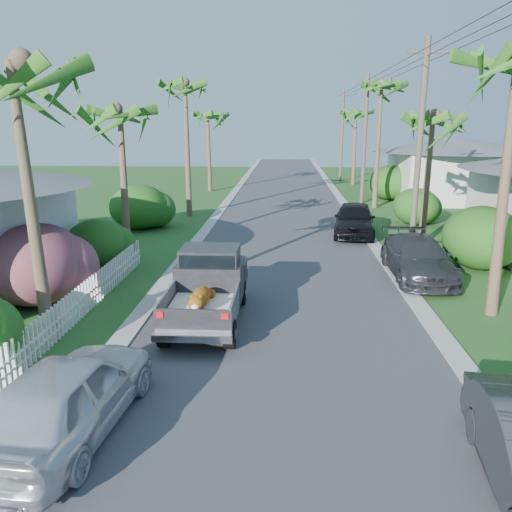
# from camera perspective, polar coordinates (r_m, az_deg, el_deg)

# --- Properties ---
(ground) EXTENTS (120.00, 120.00, 0.00)m
(ground) POSITION_cam_1_polar(r_m,az_deg,el_deg) (10.38, 2.90, -17.78)
(ground) COLOR #285821
(ground) RESTS_ON ground
(road) EXTENTS (8.00, 100.00, 0.02)m
(road) POSITION_cam_1_polar(r_m,az_deg,el_deg) (34.20, 3.32, 5.39)
(road) COLOR #38383A
(road) RESTS_ON ground
(curb_left) EXTENTS (0.60, 100.00, 0.06)m
(curb_left) POSITION_cam_1_polar(r_m,az_deg,el_deg) (34.47, -3.88, 5.49)
(curb_left) COLOR #A5A39E
(curb_left) RESTS_ON ground
(curb_right) EXTENTS (0.60, 100.00, 0.06)m
(curb_right) POSITION_cam_1_polar(r_m,az_deg,el_deg) (34.47, 10.52, 5.28)
(curb_right) COLOR #A5A39E
(curb_right) RESTS_ON ground
(pickup_truck) EXTENTS (1.98, 5.12, 2.06)m
(pickup_truck) POSITION_cam_1_polar(r_m,az_deg,el_deg) (14.88, -5.35, -3.17)
(pickup_truck) COLOR black
(pickup_truck) RESTS_ON ground
(parked_car_rm) EXTENTS (2.11, 5.13, 1.49)m
(parked_car_rm) POSITION_cam_1_polar(r_m,az_deg,el_deg) (19.59, 18.00, -0.25)
(parked_car_rm) COLOR #2C2E31
(parked_car_rm) RESTS_ON ground
(parked_car_rf) EXTENTS (2.62, 5.18, 1.69)m
(parked_car_rf) POSITION_cam_1_polar(r_m,az_deg,el_deg) (26.28, 11.19, 4.13)
(parked_car_rf) COLOR black
(parked_car_rf) RESTS_ON ground
(parked_car_ln) EXTENTS (2.25, 4.73, 1.56)m
(parked_car_ln) POSITION_cam_1_polar(r_m,az_deg,el_deg) (10.06, -20.70, -14.77)
(parked_car_ln) COLOR silver
(parked_car_ln) RESTS_ON ground
(palm_l_a) EXTENTS (4.40, 4.40, 8.20)m
(palm_l_a) POSITION_cam_1_polar(r_m,az_deg,el_deg) (13.36, -25.91, 19.20)
(palm_l_a) COLOR brown
(palm_l_a) RESTS_ON ground
(palm_l_b) EXTENTS (4.40, 4.40, 7.40)m
(palm_l_b) POSITION_cam_1_polar(r_m,az_deg,el_deg) (21.84, -15.40, 15.77)
(palm_l_b) COLOR brown
(palm_l_b) RESTS_ON ground
(palm_l_c) EXTENTS (4.40, 4.40, 9.20)m
(palm_l_c) POSITION_cam_1_polar(r_m,az_deg,el_deg) (31.41, -8.11, 18.91)
(palm_l_c) COLOR brown
(palm_l_c) RESTS_ON ground
(palm_l_d) EXTENTS (4.40, 4.40, 7.70)m
(palm_l_d) POSITION_cam_1_polar(r_m,az_deg,el_deg) (43.25, -5.50, 15.87)
(palm_l_d) COLOR brown
(palm_l_d) RESTS_ON ground
(palm_r_b) EXTENTS (4.40, 4.40, 7.20)m
(palm_r_b) POSITION_cam_1_polar(r_m,az_deg,el_deg) (24.64, 19.55, 14.83)
(palm_r_b) COLOR brown
(palm_r_b) RESTS_ON ground
(palm_r_c) EXTENTS (4.40, 4.40, 9.40)m
(palm_r_c) POSITION_cam_1_polar(r_m,az_deg,el_deg) (35.38, 14.18, 18.47)
(palm_r_c) COLOR brown
(palm_r_c) RESTS_ON ground
(palm_r_d) EXTENTS (4.40, 4.40, 8.00)m
(palm_r_d) POSITION_cam_1_polar(r_m,az_deg,el_deg) (49.19, 11.39, 15.86)
(palm_r_d) COLOR brown
(palm_r_d) RESTS_ON ground
(shrub_l_b) EXTENTS (3.00, 3.30, 2.60)m
(shrub_l_b) POSITION_cam_1_polar(r_m,az_deg,el_deg) (17.23, -23.73, -0.88)
(shrub_l_b) COLOR #C41C70
(shrub_l_b) RESTS_ON ground
(shrub_l_c) EXTENTS (2.40, 2.64, 2.00)m
(shrub_l_c) POSITION_cam_1_polar(r_m,az_deg,el_deg) (20.67, -17.74, 1.27)
(shrub_l_c) COLOR #1C4714
(shrub_l_c) RESTS_ON ground
(shrub_l_d) EXTENTS (3.20, 3.52, 2.40)m
(shrub_l_d) POSITION_cam_1_polar(r_m,az_deg,el_deg) (28.26, -13.21, 5.48)
(shrub_l_d) COLOR #1C4714
(shrub_l_d) RESTS_ON ground
(shrub_r_b) EXTENTS (3.00, 3.30, 2.50)m
(shrub_r_b) POSITION_cam_1_polar(r_m,az_deg,el_deg) (21.66, 24.37, 1.92)
(shrub_r_b) COLOR #1C4714
(shrub_r_b) RESTS_ON ground
(shrub_r_c) EXTENTS (2.60, 2.86, 2.10)m
(shrub_r_c) POSITION_cam_1_polar(r_m,az_deg,el_deg) (30.05, 17.84, 5.41)
(shrub_r_c) COLOR #1C4714
(shrub_r_c) RESTS_ON ground
(shrub_r_d) EXTENTS (3.20, 3.52, 2.60)m
(shrub_r_d) POSITION_cam_1_polar(r_m,az_deg,el_deg) (39.79, 15.08, 8.11)
(shrub_r_d) COLOR #1C4714
(shrub_r_d) RESTS_ON ground
(picket_fence) EXTENTS (0.10, 11.00, 1.00)m
(picket_fence) POSITION_cam_1_polar(r_m,az_deg,el_deg) (16.28, -18.55, -4.20)
(picket_fence) COLOR white
(picket_fence) RESTS_ON ground
(house_right_far) EXTENTS (9.00, 8.00, 4.60)m
(house_right_far) POSITION_cam_1_polar(r_m,az_deg,el_deg) (41.01, 22.10, 8.89)
(house_right_far) COLOR silver
(house_right_far) RESTS_ON ground
(utility_pole_b) EXTENTS (1.60, 0.26, 9.00)m
(utility_pole_b) POSITION_cam_1_polar(r_m,az_deg,el_deg) (22.47, 18.14, 11.57)
(utility_pole_b) COLOR brown
(utility_pole_b) RESTS_ON ground
(utility_pole_c) EXTENTS (1.60, 0.26, 9.00)m
(utility_pole_c) POSITION_cam_1_polar(r_m,az_deg,el_deg) (37.18, 12.33, 12.95)
(utility_pole_c) COLOR brown
(utility_pole_c) RESTS_ON ground
(utility_pole_d) EXTENTS (1.60, 0.26, 9.00)m
(utility_pole_d) POSITION_cam_1_polar(r_m,az_deg,el_deg) (52.05, 9.81, 13.51)
(utility_pole_d) COLOR brown
(utility_pole_d) RESTS_ON ground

